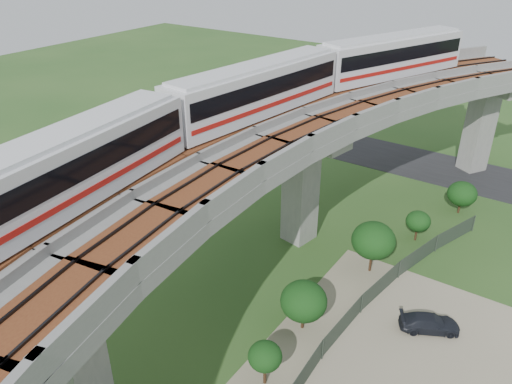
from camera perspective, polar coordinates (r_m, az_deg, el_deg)
ground at (r=34.04m, az=-5.54°, el=-12.63°), size 160.00×160.00×0.00m
asphalt_road at (r=56.77m, az=14.02°, el=4.21°), size 60.00×8.00×0.03m
viaduct at (r=26.91m, az=-0.08°, el=-0.98°), size 19.58×73.98×11.40m
metro_train at (r=27.20m, az=-6.68°, el=6.73°), size 10.90×61.35×3.64m
fence at (r=29.77m, az=9.87°, el=-18.32°), size 3.87×38.73×1.50m
tree_0 at (r=46.35m, az=22.50°, el=-0.19°), size 2.48×2.48×2.93m
tree_1 at (r=41.16m, az=18.05°, el=-3.20°), size 1.92×1.92×2.55m
tree_2 at (r=36.15m, az=13.27°, el=-5.41°), size 3.09×3.09×3.96m
tree_3 at (r=30.95m, az=5.47°, el=-12.31°), size 2.86×2.86×3.35m
tree_4 at (r=27.80m, az=1.04°, el=-18.27°), size 1.85×1.85×2.79m
car_dark at (r=33.46m, az=19.22°, el=-13.95°), size 3.91×3.06×1.06m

